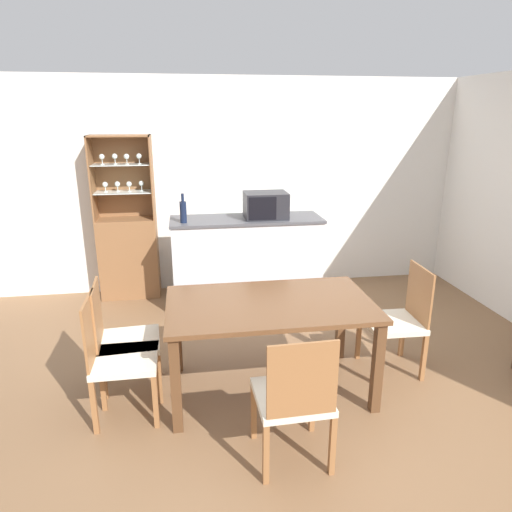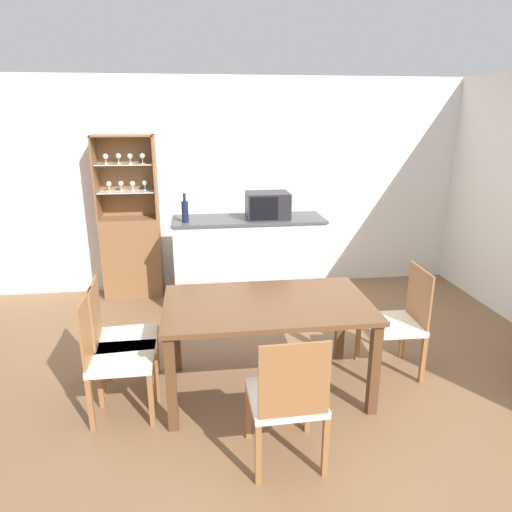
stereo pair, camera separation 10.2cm
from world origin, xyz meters
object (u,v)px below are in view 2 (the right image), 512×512
dining_chair_side_right_far (398,321)px  dining_chair_side_left_far (121,338)px  microwave (268,205)px  dining_table (267,314)px  dining_chair_head_near (287,398)px  wine_bottle (185,211)px  dining_chair_side_left_near (115,355)px  display_cabinet (132,246)px

dining_chair_side_right_far → dining_chair_side_left_far: bearing=91.7°
dining_chair_side_right_far → microwave: microwave is taller
dining_table → dining_chair_head_near: (0.00, -0.81, -0.19)m
dining_chair_head_near → wine_bottle: bearing=103.1°
dining_chair_side_left_far → dining_chair_side_left_near: (-0.00, -0.27, 0.00)m
dining_chair_head_near → wine_bottle: wine_bottle is taller
dining_chair_side_left_near → microwave: bearing=142.6°
dining_chair_side_right_far → dining_chair_side_left_near: bearing=98.6°
dining_chair_side_left_far → microwave: microwave is taller
display_cabinet → microwave: (1.56, -0.53, 0.56)m
dining_chair_side_left_far → dining_chair_side_right_far: bearing=86.0°
microwave → display_cabinet: bearing=161.2°
display_cabinet → dining_chair_side_left_far: 2.11m
dining_table → wine_bottle: size_ratio=5.08×
dining_chair_head_near → wine_bottle: size_ratio=2.99×
dining_chair_head_near → dining_chair_side_left_near: 1.31m
display_cabinet → dining_chair_head_near: 3.30m
dining_chair_side_right_far → dining_chair_head_near: bearing=131.6°
dining_table → dining_chair_side_left_near: size_ratio=1.70×
dining_chair_side_left_near → dining_chair_side_left_far: bearing=179.8°
dining_chair_side_right_far → wine_bottle: size_ratio=2.99×
dining_chair_side_left_near → microwave: size_ratio=1.99×
dining_chair_head_near → dining_chair_side_left_near: same height
dining_chair_head_near → dining_table: bearing=88.6°
display_cabinet → dining_chair_side_left_far: size_ratio=2.06×
dining_chair_side_right_far → wine_bottle: (-1.76, 1.47, 0.69)m
dining_chair_head_near → microwave: 2.62m
microwave → dining_chair_side_right_far: bearing=-61.0°
dining_chair_side_left_far → dining_chair_side_right_far: (2.26, 0.00, 0.00)m
dining_chair_side_right_far → microwave: (-0.87, 1.56, 0.71)m
dining_table → dining_chair_side_left_far: dining_chair_side_left_far is taller
dining_table → dining_chair_side_left_far: 1.15m
dining_chair_side_left_far → microwave: bearing=134.3°
display_cabinet → dining_chair_side_left_near: size_ratio=2.06×
dining_chair_head_near → microwave: bearing=82.5°
dining_chair_side_left_near → wine_bottle: wine_bottle is taller
dining_table → display_cabinet: bearing=120.2°
display_cabinet → microwave: bearing=-18.8°
display_cabinet → dining_chair_head_near: (1.30, -3.04, -0.15)m
dining_chair_side_left_near → microwave: (1.39, 1.84, 0.71)m
wine_bottle → dining_table: bearing=-68.6°
dining_chair_head_near → dining_chair_side_left_near: (-1.13, 0.67, 0.00)m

